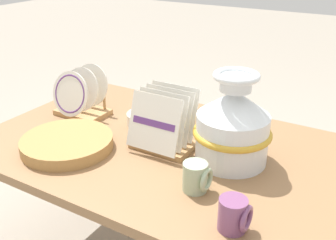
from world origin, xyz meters
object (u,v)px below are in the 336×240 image
object	(u,v)px
dish_rack_round_plates	(80,99)
mug_sage_glaze	(196,177)
ceramic_vase	(233,125)
dish_rack_square_plates	(163,128)
mug_plum_glaze	(234,215)
wicker_charger_stack	(67,143)
fruit_bowl	(144,117)

from	to	relation	value
dish_rack_round_plates	mug_sage_glaze	bearing A→B (deg)	-20.05
ceramic_vase	dish_rack_square_plates	distance (m)	0.26
mug_plum_glaze	wicker_charger_stack	bearing A→B (deg)	171.30
dish_rack_round_plates	mug_sage_glaze	xyz separation A→B (m)	(0.70, -0.25, -0.03)
ceramic_vase	wicker_charger_stack	distance (m)	0.61
mug_sage_glaze	fruit_bowl	world-z (taller)	mug_sage_glaze
dish_rack_round_plates	wicker_charger_stack	size ratio (longest dim) A/B	0.66
fruit_bowl	dish_rack_round_plates	bearing A→B (deg)	-167.86
dish_rack_round_plates	wicker_charger_stack	distance (m)	0.31
dish_rack_square_plates	mug_sage_glaze	xyz separation A→B (m)	(0.23, -0.19, -0.03)
dish_rack_square_plates	mug_plum_glaze	xyz separation A→B (m)	(0.40, -0.30, -0.03)
dish_rack_round_plates	fruit_bowl	size ratio (longest dim) A/B	1.54
dish_rack_square_plates	mug_sage_glaze	bearing A→B (deg)	-38.86
mug_sage_glaze	mug_plum_glaze	bearing A→B (deg)	-33.49
ceramic_vase	mug_plum_glaze	size ratio (longest dim) A/B	3.43
ceramic_vase	dish_rack_square_plates	xyz separation A→B (m)	(-0.25, -0.04, -0.06)
fruit_bowl	ceramic_vase	bearing A→B (deg)	-12.18
ceramic_vase	dish_rack_round_plates	distance (m)	0.72
dish_rack_round_plates	mug_plum_glaze	world-z (taller)	dish_rack_round_plates
ceramic_vase	dish_rack_round_plates	bearing A→B (deg)	177.67
wicker_charger_stack	mug_plum_glaze	xyz separation A→B (m)	(0.70, -0.11, 0.02)
dish_rack_square_plates	wicker_charger_stack	world-z (taller)	dish_rack_square_plates
mug_plum_glaze	fruit_bowl	world-z (taller)	mug_plum_glaze
fruit_bowl	wicker_charger_stack	bearing A→B (deg)	-111.79
ceramic_vase	dish_rack_square_plates	bearing A→B (deg)	-171.26
dish_rack_square_plates	ceramic_vase	bearing A→B (deg)	8.74
wicker_charger_stack	dish_rack_round_plates	bearing A→B (deg)	122.35
ceramic_vase	dish_rack_square_plates	size ratio (longest dim) A/B	1.44
dish_rack_square_plates	wicker_charger_stack	xyz separation A→B (m)	(-0.30, -0.19, -0.06)
mug_sage_glaze	dish_rack_square_plates	bearing A→B (deg)	141.14
mug_plum_glaze	dish_rack_square_plates	bearing A→B (deg)	143.31
dish_rack_square_plates	wicker_charger_stack	size ratio (longest dim) A/B	0.66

